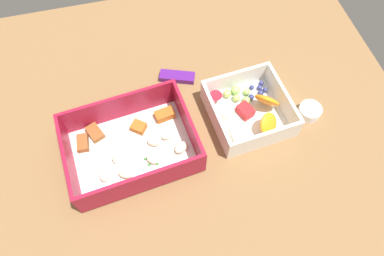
% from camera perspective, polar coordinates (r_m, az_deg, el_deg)
% --- Properties ---
extents(table_surface, '(0.80, 0.80, 0.02)m').
position_cam_1_polar(table_surface, '(0.65, 1.81, -1.44)').
color(table_surface, brown).
rests_on(table_surface, ground).
extents(pasta_container, '(0.23, 0.18, 0.07)m').
position_cam_1_polar(pasta_container, '(0.62, -9.89, -2.95)').
color(pasta_container, white).
rests_on(pasta_container, table_surface).
extents(fruit_bowl, '(0.15, 0.15, 0.06)m').
position_cam_1_polar(fruit_bowl, '(0.65, 9.33, 2.92)').
color(fruit_bowl, white).
rests_on(fruit_bowl, table_surface).
extents(candy_bar, '(0.07, 0.05, 0.01)m').
position_cam_1_polar(candy_bar, '(0.70, -2.47, 8.46)').
color(candy_bar, '#51197A').
rests_on(candy_bar, table_surface).
extents(paper_cup_liner, '(0.04, 0.04, 0.02)m').
position_cam_1_polar(paper_cup_liner, '(0.69, 18.85, 2.62)').
color(paper_cup_liner, white).
rests_on(paper_cup_liner, table_surface).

